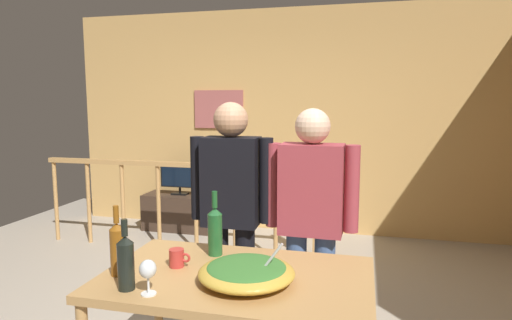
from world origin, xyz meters
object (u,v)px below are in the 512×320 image
(serving_table, at_px, (237,291))
(mug_red, at_px, (177,258))
(wine_bottle_amber, at_px, (117,248))
(framed_picture, at_px, (219,109))
(wine_bottle_dark, at_px, (126,261))
(person_standing_right, at_px, (311,213))
(wine_bottle_green, at_px, (215,230))
(tv_console, at_px, (180,212))
(person_standing_left, at_px, (231,205))
(flat_screen_tv, at_px, (179,177))
(stair_railing, at_px, (215,196))
(salad_bowl, at_px, (247,271))
(wine_glass, at_px, (148,271))

(serving_table, bearing_deg, mug_red, 175.58)
(wine_bottle_amber, height_order, mug_red, wine_bottle_amber)
(framed_picture, bearing_deg, mug_red, -74.74)
(wine_bottle_dark, relative_size, mug_red, 2.86)
(framed_picture, distance_m, person_standing_right, 3.08)
(wine_bottle_green, height_order, wine_bottle_dark, wine_bottle_green)
(tv_console, relative_size, wine_bottle_green, 2.61)
(wine_bottle_green, xyz_separation_m, person_standing_left, (-0.07, 0.53, 0.01))
(person_standing_left, bearing_deg, wine_bottle_green, 96.37)
(flat_screen_tv, height_order, serving_table, flat_screen_tv)
(stair_railing, bearing_deg, flat_screen_tv, 135.74)
(salad_bowl, bearing_deg, mug_red, 165.48)
(flat_screen_tv, xyz_separation_m, wine_glass, (1.36, -3.37, 0.23))
(wine_glass, relative_size, person_standing_left, 0.09)
(stair_railing, distance_m, wine_bottle_dark, 2.71)
(person_standing_left, bearing_deg, salad_bowl, 109.92)
(wine_glass, xyz_separation_m, person_standing_right, (0.56, 1.06, 0.02))
(wine_bottle_dark, bearing_deg, mug_red, 70.56)
(serving_table, xyz_separation_m, wine_bottle_green, (-0.19, 0.23, 0.22))
(flat_screen_tv, relative_size, serving_table, 0.36)
(flat_screen_tv, xyz_separation_m, mug_red, (1.35, -3.05, 0.17))
(framed_picture, height_order, person_standing_left, framed_picture)
(wine_bottle_amber, xyz_separation_m, person_standing_right, (0.80, 0.90, -0.01))
(stair_railing, distance_m, tv_console, 1.12)
(wine_bottle_green, bearing_deg, person_standing_left, 97.84)
(wine_bottle_dark, bearing_deg, tv_console, 110.19)
(salad_bowl, bearing_deg, tv_console, 118.53)
(wine_glass, xyz_separation_m, mug_red, (-0.01, 0.32, -0.06))
(wine_bottle_green, bearing_deg, flat_screen_tv, 117.38)
(flat_screen_tv, distance_m, mug_red, 3.34)
(wine_glass, relative_size, mug_red, 1.39)
(flat_screen_tv, height_order, mug_red, mug_red)
(serving_table, bearing_deg, framed_picture, 109.95)
(tv_console, bearing_deg, salad_bowl, -61.47)
(tv_console, bearing_deg, flat_screen_tv, -90.00)
(tv_console, bearing_deg, person_standing_left, -59.12)
(wine_bottle_green, bearing_deg, serving_table, -51.11)
(framed_picture, bearing_deg, wine_bottle_green, -71.71)
(serving_table, bearing_deg, salad_bowl, -47.17)
(stair_railing, bearing_deg, framed_picture, 106.34)
(framed_picture, relative_size, stair_railing, 0.20)
(flat_screen_tv, xyz_separation_m, wine_bottle_amber, (1.12, -3.22, 0.25))
(salad_bowl, height_order, wine_glass, salad_bowl)
(serving_table, xyz_separation_m, person_standing_left, (-0.26, 0.77, 0.23))
(wine_bottle_dark, height_order, mug_red, wine_bottle_dark)
(wine_bottle_green, bearing_deg, framed_picture, 108.29)
(salad_bowl, bearing_deg, wine_bottle_amber, -174.18)
(stair_railing, height_order, person_standing_right, person_standing_right)
(salad_bowl, distance_m, wine_glass, 0.43)
(framed_picture, height_order, stair_railing, framed_picture)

